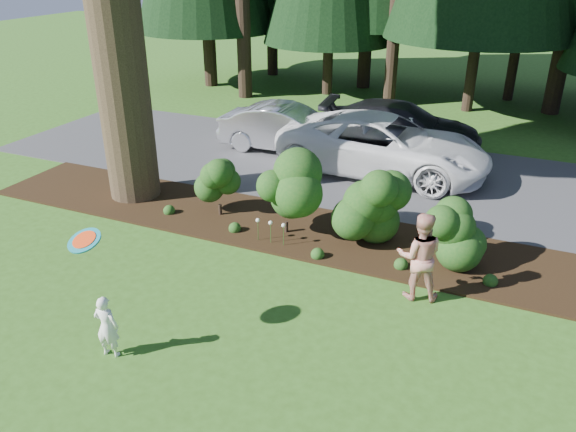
{
  "coord_description": "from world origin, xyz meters",
  "views": [
    {
      "loc": [
        4.31,
        -7.16,
        5.73
      ],
      "look_at": [
        0.56,
        1.35,
        1.3
      ],
      "focal_mm": 35.0,
      "sensor_mm": 36.0,
      "label": 1
    }
  ],
  "objects_px": {
    "car_silver_wagon": "(288,129)",
    "child": "(107,326)",
    "car_dark_suv": "(401,126)",
    "adult": "(420,256)",
    "car_white_suv": "(383,145)",
    "frisbee": "(84,240)"
  },
  "relations": [
    {
      "from": "car_silver_wagon",
      "to": "child",
      "type": "height_order",
      "value": "car_silver_wagon"
    },
    {
      "from": "car_white_suv",
      "to": "frisbee",
      "type": "distance_m",
      "value": 9.49
    },
    {
      "from": "car_silver_wagon",
      "to": "car_dark_suv",
      "type": "relative_size",
      "value": 0.86
    },
    {
      "from": "child",
      "to": "adult",
      "type": "distance_m",
      "value": 5.35
    },
    {
      "from": "car_silver_wagon",
      "to": "adult",
      "type": "height_order",
      "value": "adult"
    },
    {
      "from": "car_silver_wagon",
      "to": "frisbee",
      "type": "bearing_deg",
      "value": -176.26
    },
    {
      "from": "car_white_suv",
      "to": "car_dark_suv",
      "type": "relative_size",
      "value": 1.17
    },
    {
      "from": "car_silver_wagon",
      "to": "car_white_suv",
      "type": "relative_size",
      "value": 0.74
    },
    {
      "from": "car_white_suv",
      "to": "frisbee",
      "type": "height_order",
      "value": "frisbee"
    },
    {
      "from": "child",
      "to": "car_silver_wagon",
      "type": "bearing_deg",
      "value": -91.43
    },
    {
      "from": "car_silver_wagon",
      "to": "car_dark_suv",
      "type": "bearing_deg",
      "value": -65.05
    },
    {
      "from": "car_silver_wagon",
      "to": "child",
      "type": "relative_size",
      "value": 4.02
    },
    {
      "from": "car_dark_suv",
      "to": "adult",
      "type": "xyz_separation_m",
      "value": [
        2.28,
        -8.13,
        0.09
      ]
    },
    {
      "from": "car_white_suv",
      "to": "adult",
      "type": "height_order",
      "value": "adult"
    },
    {
      "from": "car_dark_suv",
      "to": "car_silver_wagon",
      "type": "bearing_deg",
      "value": 111.28
    },
    {
      "from": "car_dark_suv",
      "to": "frisbee",
      "type": "bearing_deg",
      "value": 163.83
    },
    {
      "from": "car_white_suv",
      "to": "frisbee",
      "type": "bearing_deg",
      "value": 169.41
    },
    {
      "from": "child",
      "to": "frisbee",
      "type": "xyz_separation_m",
      "value": [
        -0.3,
        0.15,
        1.35
      ]
    },
    {
      "from": "car_white_suv",
      "to": "adult",
      "type": "bearing_deg",
      "value": -156.91
    },
    {
      "from": "car_silver_wagon",
      "to": "child",
      "type": "bearing_deg",
      "value": -174.64
    },
    {
      "from": "adult",
      "to": "car_dark_suv",
      "type": "bearing_deg",
      "value": -88.55
    },
    {
      "from": "child",
      "to": "adult",
      "type": "xyz_separation_m",
      "value": [
        4.0,
        3.55,
        0.3
      ]
    }
  ]
}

